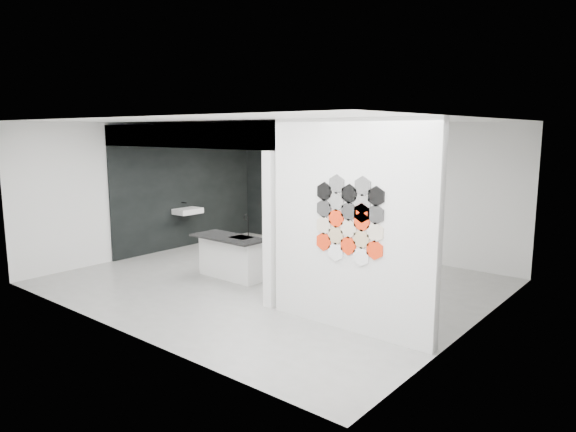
{
  "coord_description": "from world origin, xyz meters",
  "views": [
    {
      "loc": [
        5.77,
        -6.6,
        2.62
      ],
      "look_at": [
        0.1,
        0.3,
        1.15
      ],
      "focal_mm": 32.0,
      "sensor_mm": 36.0,
      "label": 1
    }
  ],
  "objects_px": {
    "glass_bowl": "(366,191)",
    "utensil_cup": "(281,184)",
    "wall_basin": "(188,211)",
    "partition_panel": "(351,226)",
    "stockpot": "(274,182)",
    "kettle": "(363,190)",
    "glass_vase": "(366,190)",
    "kitchen_island": "(232,256)",
    "bottle_dark": "(303,185)"
  },
  "relations": [
    {
      "from": "wall_basin",
      "to": "partition_panel",
      "type": "bearing_deg",
      "value": -18.23
    },
    {
      "from": "partition_panel",
      "to": "kettle",
      "type": "relative_size",
      "value": 16.27
    },
    {
      "from": "kitchen_island",
      "to": "glass_bowl",
      "type": "xyz_separation_m",
      "value": [
        0.91,
        3.13,
        0.97
      ]
    },
    {
      "from": "kettle",
      "to": "kitchen_island",
      "type": "bearing_deg",
      "value": -127.3
    },
    {
      "from": "wall_basin",
      "to": "stockpot",
      "type": "relative_size",
      "value": 2.79
    },
    {
      "from": "glass_bowl",
      "to": "bottle_dark",
      "type": "distance_m",
      "value": 1.7
    },
    {
      "from": "wall_basin",
      "to": "glass_bowl",
      "type": "relative_size",
      "value": 4.82
    },
    {
      "from": "kettle",
      "to": "glass_bowl",
      "type": "bearing_deg",
      "value": -22.3
    },
    {
      "from": "bottle_dark",
      "to": "stockpot",
      "type": "bearing_deg",
      "value": 180.0
    },
    {
      "from": "wall_basin",
      "to": "bottle_dark",
      "type": "distance_m",
      "value": 2.72
    },
    {
      "from": "utensil_cup",
      "to": "stockpot",
      "type": "bearing_deg",
      "value": 180.0
    },
    {
      "from": "wall_basin",
      "to": "utensil_cup",
      "type": "distance_m",
      "value": 2.36
    },
    {
      "from": "glass_bowl",
      "to": "utensil_cup",
      "type": "bearing_deg",
      "value": 180.0
    },
    {
      "from": "partition_panel",
      "to": "utensil_cup",
      "type": "xyz_separation_m",
      "value": [
        -4.46,
        3.87,
        -0.03
      ]
    },
    {
      "from": "kitchen_island",
      "to": "partition_panel",
      "type": "bearing_deg",
      "value": -12.74
    },
    {
      "from": "glass_bowl",
      "to": "kettle",
      "type": "bearing_deg",
      "value": 180.0
    },
    {
      "from": "partition_panel",
      "to": "wall_basin",
      "type": "relative_size",
      "value": 4.67
    },
    {
      "from": "wall_basin",
      "to": "kettle",
      "type": "xyz_separation_m",
      "value": [
        3.32,
        2.07,
        0.54
      ]
    },
    {
      "from": "stockpot",
      "to": "utensil_cup",
      "type": "bearing_deg",
      "value": 0.0
    },
    {
      "from": "partition_panel",
      "to": "wall_basin",
      "type": "bearing_deg",
      "value": 161.77
    },
    {
      "from": "stockpot",
      "to": "kitchen_island",
      "type": "bearing_deg",
      "value": -61.64
    },
    {
      "from": "partition_panel",
      "to": "kettle",
      "type": "height_order",
      "value": "partition_panel"
    },
    {
      "from": "stockpot",
      "to": "bottle_dark",
      "type": "distance_m",
      "value": 0.9
    },
    {
      "from": "glass_bowl",
      "to": "glass_vase",
      "type": "height_order",
      "value": "glass_vase"
    },
    {
      "from": "stockpot",
      "to": "bottle_dark",
      "type": "bearing_deg",
      "value": 0.0
    },
    {
      "from": "glass_bowl",
      "to": "wall_basin",
      "type": "bearing_deg",
      "value": -148.65
    },
    {
      "from": "wall_basin",
      "to": "glass_vase",
      "type": "relative_size",
      "value": 4.39
    },
    {
      "from": "stockpot",
      "to": "utensil_cup",
      "type": "height_order",
      "value": "stockpot"
    },
    {
      "from": "partition_panel",
      "to": "glass_vase",
      "type": "relative_size",
      "value": 20.5
    },
    {
      "from": "wall_basin",
      "to": "utensil_cup",
      "type": "relative_size",
      "value": 6.06
    },
    {
      "from": "glass_bowl",
      "to": "utensil_cup",
      "type": "xyz_separation_m",
      "value": [
        -2.38,
        0.0,
        0.01
      ]
    },
    {
      "from": "wall_basin",
      "to": "glass_bowl",
      "type": "xyz_separation_m",
      "value": [
        3.39,
        2.07,
        0.51
      ]
    },
    {
      "from": "wall_basin",
      "to": "glass_vase",
      "type": "height_order",
      "value": "glass_vase"
    },
    {
      "from": "wall_basin",
      "to": "utensil_cup",
      "type": "bearing_deg",
      "value": 63.98
    },
    {
      "from": "glass_vase",
      "to": "partition_panel",
      "type": "bearing_deg",
      "value": -61.77
    },
    {
      "from": "utensil_cup",
      "to": "kettle",
      "type": "bearing_deg",
      "value": 0.0
    },
    {
      "from": "kitchen_island",
      "to": "glass_vase",
      "type": "xyz_separation_m",
      "value": [
        0.91,
        3.13,
        0.99
      ]
    },
    {
      "from": "partition_panel",
      "to": "wall_basin",
      "type": "height_order",
      "value": "partition_panel"
    },
    {
      "from": "glass_vase",
      "to": "utensil_cup",
      "type": "bearing_deg",
      "value": 180.0
    },
    {
      "from": "kitchen_island",
      "to": "stockpot",
      "type": "xyz_separation_m",
      "value": [
        -1.69,
        3.13,
        1.01
      ]
    },
    {
      "from": "bottle_dark",
      "to": "utensil_cup",
      "type": "distance_m",
      "value": 0.68
    },
    {
      "from": "kitchen_island",
      "to": "glass_bowl",
      "type": "distance_m",
      "value": 3.4
    },
    {
      "from": "wall_basin",
      "to": "bottle_dark",
      "type": "xyz_separation_m",
      "value": [
        1.69,
        2.07,
        0.55
      ]
    },
    {
      "from": "stockpot",
      "to": "kettle",
      "type": "relative_size",
      "value": 1.25
    },
    {
      "from": "stockpot",
      "to": "glass_vase",
      "type": "height_order",
      "value": "stockpot"
    },
    {
      "from": "partition_panel",
      "to": "stockpot",
      "type": "height_order",
      "value": "partition_panel"
    },
    {
      "from": "partition_panel",
      "to": "stockpot",
      "type": "relative_size",
      "value": 13.01
    },
    {
      "from": "partition_panel",
      "to": "utensil_cup",
      "type": "height_order",
      "value": "partition_panel"
    },
    {
      "from": "partition_panel",
      "to": "glass_vase",
      "type": "distance_m",
      "value": 4.39
    },
    {
      "from": "kitchen_island",
      "to": "wall_basin",
      "type": "bearing_deg",
      "value": 157.99
    }
  ]
}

